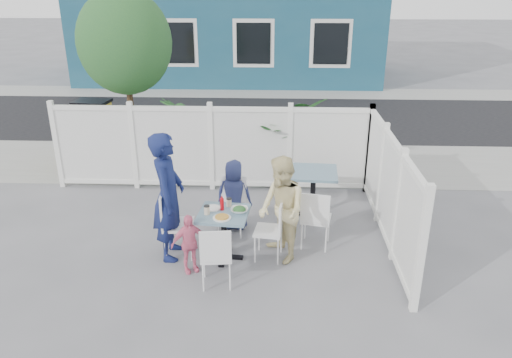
{
  "coord_description": "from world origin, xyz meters",
  "views": [
    {
      "loc": [
        1.28,
        -6.29,
        3.83
      ],
      "look_at": [
        1.02,
        0.32,
        1.08
      ],
      "focal_mm": 35.0,
      "sensor_mm": 36.0,
      "label": 1
    }
  ],
  "objects_px": {
    "utility_cabinet": "(95,131)",
    "toddler": "(189,244)",
    "chair_near": "(216,253)",
    "boy": "(234,195)",
    "main_table": "(224,223)",
    "chair_back": "(233,201)",
    "spare_table": "(313,182)",
    "chair_left": "(172,219)",
    "woman": "(282,210)",
    "chair_right": "(274,226)",
    "man": "(168,197)"
  },
  "relations": [
    {
      "from": "utility_cabinet",
      "to": "chair_near",
      "type": "xyz_separation_m",
      "value": [
        3.19,
        -4.81,
        -0.11
      ]
    },
    {
      "from": "main_table",
      "to": "chair_near",
      "type": "xyz_separation_m",
      "value": [
        -0.03,
        -0.73,
        -0.05
      ]
    },
    {
      "from": "main_table",
      "to": "woman",
      "type": "xyz_separation_m",
      "value": [
        0.81,
        0.03,
        0.21
      ]
    },
    {
      "from": "man",
      "to": "main_table",
      "type": "bearing_deg",
      "value": -96.61
    },
    {
      "from": "chair_left",
      "to": "toddler",
      "type": "xyz_separation_m",
      "value": [
        0.3,
        -0.42,
        -0.15
      ]
    },
    {
      "from": "toddler",
      "to": "main_table",
      "type": "bearing_deg",
      "value": 10.65
    },
    {
      "from": "chair_back",
      "to": "boy",
      "type": "distance_m",
      "value": 0.11
    },
    {
      "from": "woman",
      "to": "chair_near",
      "type": "bearing_deg",
      "value": -72.7
    },
    {
      "from": "chair_back",
      "to": "boy",
      "type": "relative_size",
      "value": 0.78
    },
    {
      "from": "spare_table",
      "to": "man",
      "type": "relative_size",
      "value": 0.44
    },
    {
      "from": "chair_left",
      "to": "chair_right",
      "type": "height_order",
      "value": "chair_left"
    },
    {
      "from": "chair_left",
      "to": "chair_back",
      "type": "bearing_deg",
      "value": 128.48
    },
    {
      "from": "woman",
      "to": "chair_right",
      "type": "bearing_deg",
      "value": -112.23
    },
    {
      "from": "toddler",
      "to": "chair_left",
      "type": "bearing_deg",
      "value": 97.37
    },
    {
      "from": "spare_table",
      "to": "chair_left",
      "type": "xyz_separation_m",
      "value": [
        -2.09,
        -1.35,
        -0.05
      ]
    },
    {
      "from": "main_table",
      "to": "chair_back",
      "type": "relative_size",
      "value": 0.83
    },
    {
      "from": "chair_right",
      "to": "man",
      "type": "relative_size",
      "value": 0.48
    },
    {
      "from": "chair_back",
      "to": "man",
      "type": "xyz_separation_m",
      "value": [
        -0.83,
        -0.78,
        0.41
      ]
    },
    {
      "from": "utility_cabinet",
      "to": "chair_back",
      "type": "distance_m",
      "value": 4.61
    },
    {
      "from": "boy",
      "to": "main_table",
      "type": "bearing_deg",
      "value": 92.38
    },
    {
      "from": "main_table",
      "to": "man",
      "type": "height_order",
      "value": "man"
    },
    {
      "from": "chair_right",
      "to": "woman",
      "type": "bearing_deg",
      "value": -79.23
    },
    {
      "from": "utility_cabinet",
      "to": "chair_left",
      "type": "xyz_separation_m",
      "value": [
        2.48,
        -4.01,
        -0.04
      ]
    },
    {
      "from": "chair_right",
      "to": "chair_near",
      "type": "relative_size",
      "value": 1.01
    },
    {
      "from": "boy",
      "to": "toddler",
      "type": "height_order",
      "value": "boy"
    },
    {
      "from": "chair_left",
      "to": "chair_back",
      "type": "relative_size",
      "value": 1.1
    },
    {
      "from": "chair_near",
      "to": "spare_table",
      "type": "bearing_deg",
      "value": 51.55
    },
    {
      "from": "woman",
      "to": "chair_back",
      "type": "bearing_deg",
      "value": -161.59
    },
    {
      "from": "chair_near",
      "to": "man",
      "type": "bearing_deg",
      "value": 127.87
    },
    {
      "from": "utility_cabinet",
      "to": "toddler",
      "type": "bearing_deg",
      "value": -50.54
    },
    {
      "from": "chair_near",
      "to": "boy",
      "type": "height_order",
      "value": "boy"
    },
    {
      "from": "main_table",
      "to": "chair_left",
      "type": "height_order",
      "value": "chair_left"
    },
    {
      "from": "chair_right",
      "to": "man",
      "type": "bearing_deg",
      "value": 97.0
    },
    {
      "from": "chair_right",
      "to": "woman",
      "type": "xyz_separation_m",
      "value": [
        0.1,
        0.0,
        0.25
      ]
    },
    {
      "from": "woman",
      "to": "boy",
      "type": "xyz_separation_m",
      "value": [
        -0.74,
        0.91,
        -0.19
      ]
    },
    {
      "from": "chair_right",
      "to": "chair_left",
      "type": "bearing_deg",
      "value": 96.62
    },
    {
      "from": "chair_back",
      "to": "main_table",
      "type": "bearing_deg",
      "value": 94.22
    },
    {
      "from": "woman",
      "to": "chair_left",
      "type": "bearing_deg",
      "value": -116.11
    },
    {
      "from": "chair_left",
      "to": "chair_back",
      "type": "height_order",
      "value": "chair_left"
    },
    {
      "from": "utility_cabinet",
      "to": "main_table",
      "type": "bearing_deg",
      "value": -44.32
    },
    {
      "from": "utility_cabinet",
      "to": "chair_left",
      "type": "distance_m",
      "value": 4.72
    },
    {
      "from": "chair_left",
      "to": "woman",
      "type": "distance_m",
      "value": 1.57
    },
    {
      "from": "spare_table",
      "to": "chair_near",
      "type": "xyz_separation_m",
      "value": [
        -1.38,
        -2.14,
        -0.11
      ]
    },
    {
      "from": "utility_cabinet",
      "to": "man",
      "type": "xyz_separation_m",
      "value": [
        2.45,
        -4.02,
        0.31
      ]
    },
    {
      "from": "chair_left",
      "to": "woman",
      "type": "xyz_separation_m",
      "value": [
        1.55,
        -0.04,
        0.19
      ]
    },
    {
      "from": "chair_back",
      "to": "chair_near",
      "type": "relative_size",
      "value": 1.02
    },
    {
      "from": "chair_back",
      "to": "toddler",
      "type": "height_order",
      "value": "chair_back"
    },
    {
      "from": "chair_near",
      "to": "toddler",
      "type": "distance_m",
      "value": 0.56
    },
    {
      "from": "man",
      "to": "woman",
      "type": "relative_size",
      "value": 1.21
    },
    {
      "from": "chair_left",
      "to": "woman",
      "type": "bearing_deg",
      "value": 83.23
    }
  ]
}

